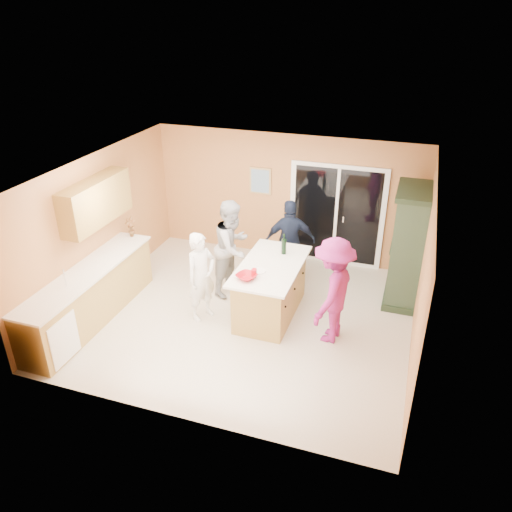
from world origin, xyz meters
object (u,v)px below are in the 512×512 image
(woman_white, at_px, (201,277))
(woman_navy, at_px, (290,241))
(kitchen_island, at_px, (270,291))
(woman_magenta, at_px, (333,291))
(woman_grey, at_px, (233,247))
(green_hutch, at_px, (408,248))

(woman_white, height_order, woman_navy, woman_navy)
(kitchen_island, xyz_separation_m, woman_magenta, (1.11, -0.37, 0.43))
(woman_magenta, bearing_deg, kitchen_island, -98.22)
(woman_grey, relative_size, woman_navy, 1.09)
(woman_magenta, bearing_deg, green_hutch, 157.65)
(green_hutch, xyz_separation_m, woman_grey, (-3.01, -0.68, -0.14))
(woman_white, bearing_deg, woman_magenta, -61.47)
(kitchen_island, bearing_deg, woman_magenta, -17.84)
(kitchen_island, relative_size, woman_magenta, 1.04)
(green_hutch, distance_m, woman_magenta, 1.89)
(woman_grey, height_order, woman_navy, woman_grey)
(green_hutch, bearing_deg, kitchen_island, -149.97)
(kitchen_island, bearing_deg, green_hutch, 30.42)
(woman_navy, distance_m, woman_magenta, 1.97)
(green_hutch, height_order, woman_white, green_hutch)
(woman_grey, height_order, woman_magenta, woman_grey)
(kitchen_island, xyz_separation_m, woman_white, (-1.07, -0.45, 0.33))
(woman_white, bearing_deg, kitchen_island, -40.83)
(kitchen_island, relative_size, green_hutch, 0.86)
(woman_white, bearing_deg, green_hutch, -35.93)
(woman_grey, bearing_deg, woman_navy, -39.44)
(woman_navy, xyz_separation_m, woman_magenta, (1.12, -1.63, 0.06))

